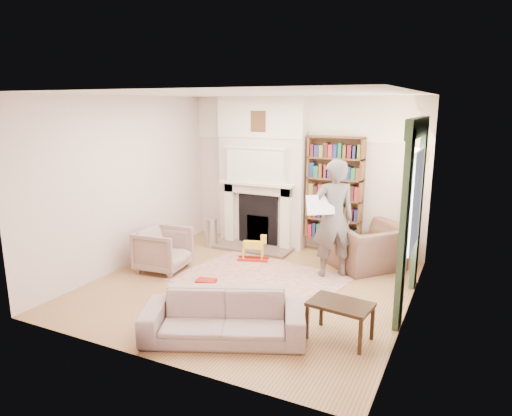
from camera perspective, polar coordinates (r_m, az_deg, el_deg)
The scene contains 25 objects.
floor at distance 6.92m, azimuth -0.92°, elevation -9.75°, with size 4.50×4.50×0.00m, color brown.
ceiling at distance 6.38m, azimuth -1.01°, elevation 14.12°, with size 4.50×4.50×0.00m, color white.
wall_back at distance 8.54m, azimuth 5.91°, elevation 4.33°, with size 4.50×4.50×0.00m, color beige.
wall_front at distance 4.67m, azimuth -13.60°, elevation -3.17°, with size 4.50×4.50×0.00m, color beige.
wall_left at distance 7.77m, azimuth -15.94°, elevation 3.05°, with size 4.50×4.50×0.00m, color beige.
wall_right at distance 5.86m, azimuth 19.04°, elevation -0.26°, with size 4.50×4.50×0.00m, color beige.
fireplace at distance 8.65m, azimuth 0.76°, elevation 4.41°, with size 1.70×0.58×2.80m.
bookcase at distance 8.26m, azimuth 9.80°, elevation 2.33°, with size 1.00×0.24×1.85m, color brown.
window at distance 6.24m, azimuth 19.41°, elevation 0.95°, with size 0.02×0.90×1.30m, color silver.
curtain_left at distance 5.63m, azimuth 17.99°, elevation -2.83°, with size 0.07×0.32×2.40m, color #2E442C.
curtain_right at distance 6.98m, azimuth 19.68°, elevation 0.03°, with size 0.07×0.32×2.40m, color #2E442C.
pelmet at distance 6.14m, azimuth 19.64°, elevation 9.52°, with size 0.09×1.70×0.24m, color #2E442C.
wall_sconce at distance 7.28m, azimuth 19.13°, elevation 6.18°, with size 0.20×0.24×0.24m, color gold, non-canonical shape.
rug at distance 7.17m, azimuth 0.42°, elevation -8.85°, with size 2.38×1.83×0.01m, color #C2AD92.
armchair_reading at distance 7.75m, azimuth 13.94°, elevation -4.74°, with size 1.12×0.98×0.73m, color #4D2D29.
armchair_left at distance 7.60m, azimuth -11.50°, elevation -5.11°, with size 0.74×0.76×0.69m, color gray.
sofa at distance 5.41m, azimuth -4.08°, elevation -13.39°, with size 1.85×0.72×0.54m, color #B5A695.
man_reading at distance 7.14m, azimuth 9.63°, elevation -1.34°, with size 0.68×0.44×1.86m, color #554944.
newspaper at distance 6.94m, azimuth 8.04°, elevation 0.39°, with size 0.43×0.02×0.30m, color white.
coffee_table at distance 5.49m, azimuth 10.43°, elevation -13.71°, with size 0.70×0.45×0.45m, color black, non-canonical shape.
paraffin_heater at distance 8.71m, azimuth -5.61°, elevation -3.08°, with size 0.24×0.24×0.55m, color #ACB0B4.
rocking_horse at distance 7.90m, azimuth -0.35°, elevation -5.00°, with size 0.53×0.21×0.47m, color yellow, non-canonical shape.
board_game at distance 6.67m, azimuth -3.03°, elevation -10.39°, with size 0.37×0.37×0.03m, color gold.
game_box_lid at distance 7.04m, azimuth -6.26°, elevation -9.07°, with size 0.29×0.19×0.05m, color #A31812.
comic_annuals at distance 6.51m, azimuth -0.03°, elevation -11.06°, with size 0.53×0.54×0.02m.
Camera 1 is at (2.90, -5.69, 2.67)m, focal length 32.00 mm.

